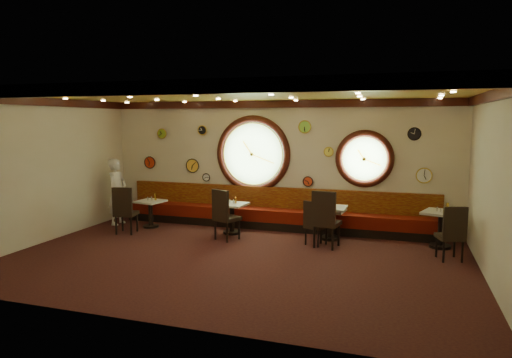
% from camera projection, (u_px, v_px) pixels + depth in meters
% --- Properties ---
extents(floor, '(9.00, 6.00, 0.00)m').
position_uv_depth(floor, '(234.00, 259.00, 8.93)').
color(floor, black).
rests_on(floor, ground).
extents(ceiling, '(9.00, 6.00, 0.02)m').
position_uv_depth(ceiling, '(233.00, 94.00, 8.53)').
color(ceiling, gold).
rests_on(ceiling, wall_back).
extents(wall_back, '(9.00, 0.02, 3.20)m').
position_uv_depth(wall_back, '(276.00, 164.00, 11.56)').
color(wall_back, beige).
rests_on(wall_back, floor).
extents(wall_front, '(9.00, 0.02, 3.20)m').
position_uv_depth(wall_front, '(152.00, 206.00, 5.90)').
color(wall_front, beige).
rests_on(wall_front, floor).
extents(wall_left, '(0.02, 6.00, 3.20)m').
position_uv_depth(wall_left, '(44.00, 171.00, 10.10)').
color(wall_left, beige).
rests_on(wall_left, floor).
extents(wall_right, '(0.02, 6.00, 3.20)m').
position_uv_depth(wall_right, '(495.00, 189.00, 7.36)').
color(wall_right, beige).
rests_on(wall_right, floor).
extents(molding_back, '(9.00, 0.10, 0.18)m').
position_uv_depth(molding_back, '(275.00, 104.00, 11.32)').
color(molding_back, '#320F09').
rests_on(molding_back, wall_back).
extents(molding_front, '(9.00, 0.10, 0.18)m').
position_uv_depth(molding_front, '(151.00, 88.00, 5.76)').
color(molding_front, '#320F09').
rests_on(molding_front, wall_back).
extents(molding_left, '(0.10, 6.00, 0.18)m').
position_uv_depth(molding_left, '(42.00, 102.00, 9.90)').
color(molding_left, '#320F09').
rests_on(molding_left, wall_back).
extents(molding_right, '(0.10, 6.00, 0.18)m').
position_uv_depth(molding_right, '(497.00, 94.00, 7.18)').
color(molding_right, '#320F09').
rests_on(molding_right, wall_back).
extents(banquette_base, '(8.00, 0.55, 0.20)m').
position_uv_depth(banquette_base, '(272.00, 225.00, 11.49)').
color(banquette_base, black).
rests_on(banquette_base, floor).
extents(banquette_seat, '(8.00, 0.55, 0.30)m').
position_uv_depth(banquette_seat, '(272.00, 215.00, 11.46)').
color(banquette_seat, '#590F07').
rests_on(banquette_seat, banquette_base).
extents(banquette_back, '(8.00, 0.10, 0.55)m').
position_uv_depth(banquette_back, '(275.00, 198.00, 11.61)').
color(banquette_back, '#5C0D07').
rests_on(banquette_back, wall_back).
extents(porthole_left_glass, '(1.66, 0.02, 1.66)m').
position_uv_depth(porthole_left_glass, '(253.00, 154.00, 11.71)').
color(porthole_left_glass, '#96D07D').
rests_on(porthole_left_glass, wall_back).
extents(porthole_left_frame, '(1.98, 0.18, 1.98)m').
position_uv_depth(porthole_left_frame, '(253.00, 154.00, 11.70)').
color(porthole_left_frame, '#320F09').
rests_on(porthole_left_frame, wall_back).
extents(porthole_left_ring, '(1.61, 0.03, 1.61)m').
position_uv_depth(porthole_left_ring, '(253.00, 154.00, 11.67)').
color(porthole_left_ring, gold).
rests_on(porthole_left_ring, wall_back).
extents(porthole_right_glass, '(1.10, 0.02, 1.10)m').
position_uv_depth(porthole_right_glass, '(364.00, 159.00, 10.86)').
color(porthole_right_glass, '#96D07D').
rests_on(porthole_right_glass, wall_back).
extents(porthole_right_frame, '(1.38, 0.18, 1.38)m').
position_uv_depth(porthole_right_frame, '(364.00, 159.00, 10.85)').
color(porthole_right_frame, '#320F09').
rests_on(porthole_right_frame, wall_back).
extents(porthole_right_ring, '(1.09, 0.03, 1.09)m').
position_uv_depth(porthole_right_ring, '(364.00, 159.00, 10.82)').
color(porthole_right_ring, gold).
rests_on(porthole_right_ring, wall_back).
extents(wall_clock_0, '(0.24, 0.03, 0.24)m').
position_uv_depth(wall_clock_0, '(202.00, 130.00, 12.03)').
color(wall_clock_0, black).
rests_on(wall_clock_0, wall_back).
extents(wall_clock_1, '(0.36, 0.03, 0.36)m').
position_uv_depth(wall_clock_1, '(193.00, 166.00, 12.24)').
color(wall_clock_1, yellow).
rests_on(wall_clock_1, wall_back).
extents(wall_clock_2, '(0.20, 0.03, 0.20)m').
position_uv_depth(wall_clock_2, '(206.00, 177.00, 12.16)').
color(wall_clock_2, white).
rests_on(wall_clock_2, wall_back).
extents(wall_clock_3, '(0.34, 0.03, 0.34)m').
position_uv_depth(wall_clock_3, '(424.00, 176.00, 10.46)').
color(wall_clock_3, white).
rests_on(wall_clock_3, wall_back).
extents(wall_clock_4, '(0.32, 0.03, 0.32)m').
position_uv_depth(wall_clock_4, '(150.00, 162.00, 12.63)').
color(wall_clock_4, red).
rests_on(wall_clock_4, wall_back).
extents(wall_clock_5, '(0.22, 0.03, 0.22)m').
position_uv_depth(wall_clock_5, '(329.00, 152.00, 11.07)').
color(wall_clock_5, '#E5D84C').
rests_on(wall_clock_5, wall_back).
extents(wall_clock_6, '(0.30, 0.03, 0.30)m').
position_uv_depth(wall_clock_6, '(305.00, 127.00, 11.18)').
color(wall_clock_6, '#8FD643').
rests_on(wall_clock_6, wall_back).
extents(wall_clock_7, '(0.26, 0.03, 0.26)m').
position_uv_depth(wall_clock_7, '(162.00, 134.00, 12.41)').
color(wall_clock_7, '#7FB023').
rests_on(wall_clock_7, wall_back).
extents(wall_clock_8, '(0.28, 0.03, 0.28)m').
position_uv_depth(wall_clock_8, '(414.00, 134.00, 10.42)').
color(wall_clock_8, black).
rests_on(wall_clock_8, wall_back).
extents(wall_clock_9, '(0.24, 0.03, 0.24)m').
position_uv_depth(wall_clock_9, '(308.00, 182.00, 11.32)').
color(wall_clock_9, '#E7401B').
rests_on(wall_clock_9, wall_back).
extents(table_a, '(0.73, 0.73, 0.69)m').
position_uv_depth(table_a, '(151.00, 210.00, 11.58)').
color(table_a, black).
rests_on(table_a, floor).
extents(table_b, '(0.74, 0.74, 0.74)m').
position_uv_depth(table_b, '(232.00, 214.00, 10.94)').
color(table_b, black).
rests_on(table_b, floor).
extents(table_c, '(0.67, 0.67, 0.67)m').
position_uv_depth(table_c, '(331.00, 220.00, 10.50)').
color(table_c, black).
rests_on(table_c, floor).
extents(table_d, '(0.70, 0.70, 0.76)m').
position_uv_depth(table_d, '(330.00, 219.00, 10.39)').
color(table_d, black).
rests_on(table_d, floor).
extents(table_e, '(0.91, 0.91, 0.79)m').
position_uv_depth(table_e, '(441.00, 225.00, 9.70)').
color(table_e, black).
rests_on(table_e, floor).
extents(chair_a, '(0.56, 0.56, 0.71)m').
position_uv_depth(chair_a, '(124.00, 207.00, 10.85)').
color(chair_a, black).
rests_on(chair_a, floor).
extents(chair_b, '(0.64, 0.64, 0.72)m').
position_uv_depth(chair_b, '(224.00, 211.00, 10.28)').
color(chair_b, black).
rests_on(chair_b, floor).
extents(chair_c, '(0.60, 0.60, 0.77)m').
position_uv_depth(chair_c, '(325.00, 215.00, 9.64)').
color(chair_c, black).
rests_on(chair_c, floor).
extents(chair_d, '(0.54, 0.54, 0.61)m').
position_uv_depth(chair_d, '(314.00, 220.00, 9.87)').
color(chair_d, black).
rests_on(chair_d, floor).
extents(chair_e, '(0.57, 0.57, 0.67)m').
position_uv_depth(chair_e, '(452.00, 230.00, 8.74)').
color(chair_e, black).
rests_on(chair_e, floor).
extents(condiment_a_salt, '(0.03, 0.03, 0.09)m').
position_uv_depth(condiment_a_salt, '(148.00, 198.00, 11.57)').
color(condiment_a_salt, '#B9B9BD').
rests_on(condiment_a_salt, table_a).
extents(condiment_b_salt, '(0.03, 0.03, 0.09)m').
position_uv_depth(condiment_b_salt, '(230.00, 201.00, 10.98)').
color(condiment_b_salt, silver).
rests_on(condiment_b_salt, table_b).
extents(condiment_c_salt, '(0.03, 0.03, 0.09)m').
position_uv_depth(condiment_c_salt, '(328.00, 207.00, 10.51)').
color(condiment_c_salt, silver).
rests_on(condiment_c_salt, table_c).
extents(condiment_d_salt, '(0.04, 0.04, 0.11)m').
position_uv_depth(condiment_d_salt, '(329.00, 204.00, 10.36)').
color(condiment_d_salt, silver).
rests_on(condiment_d_salt, table_d).
extents(condiment_a_pepper, '(0.04, 0.04, 0.10)m').
position_uv_depth(condiment_a_pepper, '(152.00, 198.00, 11.55)').
color(condiment_a_pepper, silver).
rests_on(condiment_a_pepper, table_a).
extents(condiment_b_pepper, '(0.04, 0.04, 0.10)m').
position_uv_depth(condiment_b_pepper, '(233.00, 201.00, 10.89)').
color(condiment_b_pepper, '#BCBCC1').
rests_on(condiment_b_pepper, table_b).
extents(condiment_c_pepper, '(0.04, 0.04, 0.10)m').
position_uv_depth(condiment_c_pepper, '(331.00, 208.00, 10.39)').
color(condiment_c_pepper, '#BABABF').
rests_on(condiment_c_pepper, table_c).
extents(condiment_d_pepper, '(0.04, 0.04, 0.11)m').
position_uv_depth(condiment_d_pepper, '(330.00, 205.00, 10.28)').
color(condiment_d_pepper, silver).
rests_on(condiment_d_pepper, table_d).
extents(condiment_a_bottle, '(0.05, 0.05, 0.17)m').
position_uv_depth(condiment_a_bottle, '(155.00, 197.00, 11.59)').
color(condiment_a_bottle, gold).
rests_on(condiment_a_bottle, table_a).
extents(condiment_b_bottle, '(0.05, 0.05, 0.15)m').
position_uv_depth(condiment_b_bottle, '(236.00, 200.00, 10.89)').
color(condiment_b_bottle, gold).
rests_on(condiment_b_bottle, table_b).
extents(condiment_c_bottle, '(0.05, 0.05, 0.16)m').
position_uv_depth(condiment_c_bottle, '(335.00, 206.00, 10.55)').
color(condiment_c_bottle, yellow).
rests_on(condiment_c_bottle, table_c).
extents(condiment_d_bottle, '(0.05, 0.05, 0.16)m').
position_uv_depth(condiment_d_bottle, '(333.00, 202.00, 10.45)').
color(condiment_d_bottle, gold).
rests_on(condiment_d_bottle, table_d).
extents(condiment_e_salt, '(0.03, 0.03, 0.09)m').
position_uv_depth(condiment_e_salt, '(437.00, 209.00, 9.69)').
color(condiment_e_salt, silver).
rests_on(condiment_e_salt, table_e).
extents(condiment_e_pepper, '(0.03, 0.03, 0.09)m').
position_uv_depth(condiment_e_pepper, '(441.00, 210.00, 9.58)').
color(condiment_e_pepper, silver).
rests_on(condiment_e_pepper, table_e).
extents(condiment_e_bottle, '(0.06, 0.06, 0.18)m').
position_uv_depth(condiment_e_bottle, '(447.00, 207.00, 9.70)').
color(condiment_e_bottle, gold).
rests_on(condiment_e_bottle, table_e).
extents(waiter, '(0.42, 0.63, 1.72)m').
position_uv_depth(waiter, '(117.00, 192.00, 11.90)').
color(waiter, silver).
rests_on(waiter, floor).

